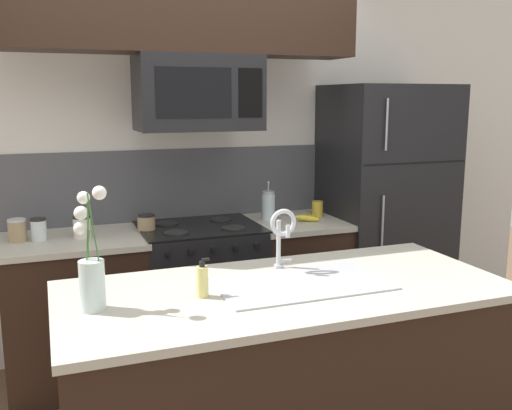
# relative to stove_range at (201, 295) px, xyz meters

# --- Properties ---
(rear_partition) EXTENTS (5.20, 0.10, 2.60)m
(rear_partition) POSITION_rel_stove_range_xyz_m (0.30, 0.38, 0.84)
(rear_partition) COLOR silver
(rear_partition) RESTS_ON ground
(splash_band) EXTENTS (2.94, 0.01, 0.48)m
(splash_band) POSITION_rel_stove_range_xyz_m (-0.00, 0.32, 0.69)
(splash_band) COLOR #4C4C51
(splash_band) RESTS_ON rear_partition
(back_counter_left) EXTENTS (0.83, 0.65, 0.91)m
(back_counter_left) POSITION_rel_stove_range_xyz_m (-0.78, 0.00, -0.01)
(back_counter_left) COLOR black
(back_counter_left) RESTS_ON ground
(back_counter_right) EXTENTS (0.62, 0.65, 0.91)m
(back_counter_right) POSITION_rel_stove_range_xyz_m (0.68, 0.00, -0.01)
(back_counter_right) COLOR black
(back_counter_right) RESTS_ON ground
(stove_range) EXTENTS (0.76, 0.64, 0.93)m
(stove_range) POSITION_rel_stove_range_xyz_m (0.00, 0.00, 0.00)
(stove_range) COLOR black
(stove_range) RESTS_ON ground
(microwave) EXTENTS (0.74, 0.40, 0.45)m
(microwave) POSITION_rel_stove_range_xyz_m (0.00, -0.02, 1.29)
(microwave) COLOR black
(upper_cabinet_band) EXTENTS (2.15, 0.34, 0.60)m
(upper_cabinet_band) POSITION_rel_stove_range_xyz_m (-0.10, -0.05, 1.82)
(upper_cabinet_band) COLOR black
(refrigerator) EXTENTS (0.81, 0.74, 1.82)m
(refrigerator) POSITION_rel_stove_range_xyz_m (1.38, 0.02, 0.45)
(refrigerator) COLOR black
(refrigerator) RESTS_ON ground
(storage_jar_tall) EXTENTS (0.10, 0.10, 0.13)m
(storage_jar_tall) POSITION_rel_stove_range_xyz_m (-1.08, 0.03, 0.51)
(storage_jar_tall) COLOR #997F5B
(storage_jar_tall) RESTS_ON back_counter_left
(storage_jar_medium) EXTENTS (0.09, 0.09, 0.13)m
(storage_jar_medium) POSITION_rel_stove_range_xyz_m (-0.96, 0.01, 0.51)
(storage_jar_medium) COLOR silver
(storage_jar_medium) RESTS_ON back_counter_left
(storage_jar_short) EXTENTS (0.10, 0.10, 0.13)m
(storage_jar_short) POSITION_rel_stove_range_xyz_m (-0.72, -0.01, 0.51)
(storage_jar_short) COLOR silver
(storage_jar_short) RESTS_ON back_counter_left
(storage_jar_squat) EXTENTS (0.11, 0.11, 0.11)m
(storage_jar_squat) POSITION_rel_stove_range_xyz_m (-0.33, 0.02, 0.50)
(storage_jar_squat) COLOR #997F5B
(storage_jar_squat) RESTS_ON back_counter_left
(banana_bunch) EXTENTS (0.19, 0.12, 0.08)m
(banana_bunch) POSITION_rel_stove_range_xyz_m (0.74, -0.06, 0.47)
(banana_bunch) COLOR yellow
(banana_bunch) RESTS_ON back_counter_right
(french_press) EXTENTS (0.09, 0.09, 0.27)m
(french_press) POSITION_rel_stove_range_xyz_m (0.50, 0.06, 0.55)
(french_press) COLOR silver
(french_press) RESTS_ON back_counter_right
(coffee_tin) EXTENTS (0.08, 0.08, 0.11)m
(coffee_tin) POSITION_rel_stove_range_xyz_m (0.86, 0.05, 0.50)
(coffee_tin) COLOR gold
(coffee_tin) RESTS_ON back_counter_right
(island_counter) EXTENTS (1.98, 0.89, 0.91)m
(island_counter) POSITION_rel_stove_range_xyz_m (0.06, -1.25, -0.01)
(island_counter) COLOR black
(island_counter) RESTS_ON ground
(kitchen_sink) EXTENTS (0.76, 0.44, 0.16)m
(kitchen_sink) POSITION_rel_stove_range_xyz_m (0.13, -1.25, 0.38)
(kitchen_sink) COLOR #ADAFB5
(kitchen_sink) RESTS_ON island_counter
(sink_faucet) EXTENTS (0.14, 0.14, 0.31)m
(sink_faucet) POSITION_rel_stove_range_xyz_m (0.13, -1.03, 0.65)
(sink_faucet) COLOR #B7BABF
(sink_faucet) RESTS_ON island_counter
(dish_soap_bottle) EXTENTS (0.06, 0.05, 0.16)m
(dish_soap_bottle) POSITION_rel_stove_range_xyz_m (-0.32, -1.25, 0.52)
(dish_soap_bottle) COLOR #DBCC75
(dish_soap_bottle) RESTS_ON island_counter
(flower_vase) EXTENTS (0.13, 0.15, 0.49)m
(flower_vase) POSITION_rel_stove_range_xyz_m (-0.76, -1.24, 0.59)
(flower_vase) COLOR silver
(flower_vase) RESTS_ON island_counter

